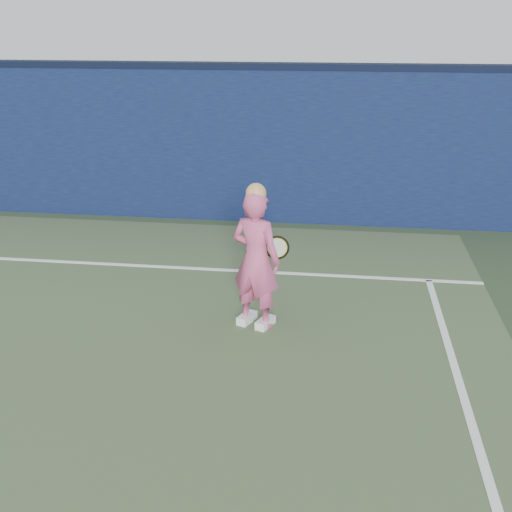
# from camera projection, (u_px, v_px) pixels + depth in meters

# --- Properties ---
(backstop_wall) EXTENTS (24.00, 0.40, 2.50)m
(backstop_wall) POSITION_uv_depth(u_px,v_px,m) (132.00, 144.00, 10.98)
(backstop_wall) COLOR #0C0F37
(backstop_wall) RESTS_ON ground
(wall_cap) EXTENTS (24.00, 0.42, 0.10)m
(wall_cap) POSITION_uv_depth(u_px,v_px,m) (127.00, 65.00, 10.53)
(wall_cap) COLOR black
(wall_cap) RESTS_ON backstop_wall
(player) EXTENTS (0.67, 0.56, 1.65)m
(player) POSITION_uv_depth(u_px,v_px,m) (256.00, 259.00, 7.00)
(player) COLOR #CB4F7E
(player) RESTS_ON ground
(racket) EXTENTS (0.53, 0.15, 0.29)m
(racket) POSITION_uv_depth(u_px,v_px,m) (275.00, 248.00, 7.39)
(racket) COLOR black
(racket) RESTS_ON ground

